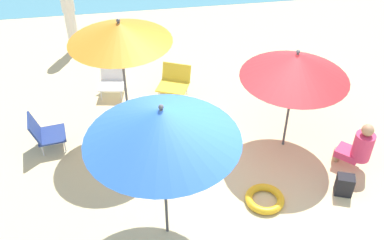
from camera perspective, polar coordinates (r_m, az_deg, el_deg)
ground_plane at (r=6.97m, az=5.97°, el=-7.76°), size 40.00×40.00×0.00m
umbrella_red at (r=6.83m, az=13.05°, el=6.73°), size 1.65×1.65×1.79m
umbrella_orange at (r=6.81m, az=-9.21°, el=10.94°), size 1.57×1.57×2.14m
umbrella_blue at (r=5.01m, az=-3.84°, el=-0.62°), size 1.83×1.83×2.13m
beach_chair_a at (r=8.56m, az=-2.25°, el=5.00°), size 0.73×0.73×0.58m
beach_chair_c at (r=7.67m, az=-18.30°, el=-1.47°), size 0.59×0.55×0.64m
beach_chair_d at (r=7.41m, az=2.22°, el=-1.12°), size 0.72×0.73×0.60m
beach_chair_e at (r=8.75m, az=-10.08°, el=5.24°), size 0.56×0.59×0.61m
person_a at (r=7.32m, az=20.42°, el=-3.20°), size 0.51×0.51×0.87m
person_c at (r=10.14m, az=-15.41°, el=13.31°), size 0.27×0.27×1.84m
swim_ring at (r=6.70m, az=9.22°, el=-9.85°), size 0.57×0.57×0.11m
beach_bag at (r=7.01m, az=18.79°, el=-7.83°), size 0.30×0.26×0.34m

